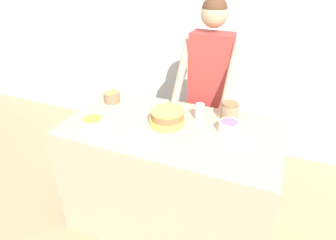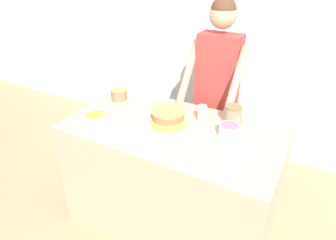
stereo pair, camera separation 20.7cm
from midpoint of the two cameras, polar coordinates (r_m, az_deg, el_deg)
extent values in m
cube|color=silver|center=(3.34, 8.61, 15.63)|extent=(10.00, 0.05, 2.60)
cube|color=tan|center=(2.47, -1.70, -10.89)|extent=(1.60, 0.86, 0.94)
cylinder|color=#2D2D38|center=(2.97, 3.63, -4.28)|extent=(0.10, 0.10, 0.86)
cylinder|color=#2D2D38|center=(2.93, 6.52, -4.91)|extent=(0.10, 0.10, 0.86)
cube|color=#B23833|center=(2.61, 5.78, 9.30)|extent=(0.35, 0.19, 0.64)
cylinder|color=tan|center=(2.52, 0.06, 8.59)|extent=(0.06, 0.40, 0.54)
cylinder|color=tan|center=(2.40, 9.18, 7.17)|extent=(0.06, 0.40, 0.54)
sphere|color=tan|center=(2.49, 6.34, 19.43)|extent=(0.21, 0.21, 0.21)
sphere|color=#51331E|center=(2.49, 6.38, 20.28)|extent=(0.20, 0.20, 0.20)
cylinder|color=silver|center=(2.21, -2.82, -1.15)|extent=(0.29, 0.29, 0.01)
cylinder|color=#F2DB4C|center=(2.20, -2.84, -0.40)|extent=(0.26, 0.26, 0.06)
cylinder|color=#9E663D|center=(2.17, -2.87, 0.90)|extent=(0.24, 0.24, 0.06)
cylinder|color=#F2DB4C|center=(2.15, -2.90, 1.69)|extent=(0.24, 0.24, 0.01)
cylinder|color=#936B4C|center=(2.63, -12.88, 4.23)|extent=(0.14, 0.14, 0.09)
cylinder|color=olive|center=(2.62, -12.98, 4.98)|extent=(0.12, 0.12, 0.01)
cylinder|color=silver|center=(2.65, -13.53, 5.60)|extent=(0.04, 0.07, 0.18)
cylinder|color=white|center=(2.15, 8.84, -1.38)|extent=(0.15, 0.15, 0.08)
cylinder|color=#9E66B7|center=(2.13, 8.91, -0.58)|extent=(0.13, 0.13, 0.01)
cylinder|color=silver|center=(2.15, 10.21, -0.41)|extent=(0.04, 0.06, 0.14)
cylinder|color=silver|center=(2.28, -16.64, -0.58)|extent=(0.17, 0.17, 0.07)
cylinder|color=#EF9938|center=(2.27, -16.74, 0.05)|extent=(0.15, 0.15, 0.01)
cylinder|color=silver|center=(2.28, 3.49, 1.49)|extent=(0.07, 0.07, 0.13)
cylinder|color=silver|center=(2.07, -8.43, -3.85)|extent=(0.22, 0.22, 0.01)
cylinder|color=#9E7F5B|center=(2.31, 9.12, 1.40)|extent=(0.13, 0.13, 0.12)
cylinder|color=olive|center=(2.28, 9.25, 2.93)|extent=(0.12, 0.12, 0.02)
camera|label=1|loc=(0.10, -92.78, -1.54)|focal=32.00mm
camera|label=2|loc=(0.10, 87.22, 1.54)|focal=32.00mm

